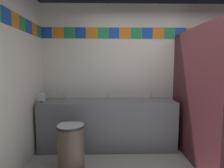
{
  "coord_description": "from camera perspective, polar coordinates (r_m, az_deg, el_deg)",
  "views": [
    {
      "loc": [
        -0.83,
        -1.91,
        1.49
      ],
      "look_at": [
        -0.78,
        0.99,
        1.19
      ],
      "focal_mm": 29.4,
      "sensor_mm": 36.0,
      "label": 1
    }
  ],
  "objects": [
    {
      "name": "stall_divider",
      "position": [
        2.88,
        28.75,
        -4.25
      ],
      "size": [
        0.92,
        1.56,
        2.05
      ],
      "color": "#471E23",
      "rests_on": "ground_plane"
    },
    {
      "name": "vanity_counter",
      "position": [
        3.39,
        -1.32,
        -12.14
      ],
      "size": [
        2.37,
        0.55,
        0.86
      ],
      "color": "slate",
      "rests_on": "ground_plane"
    },
    {
      "name": "faucet_center",
      "position": [
        3.36,
        -1.34,
        -3.97
      ],
      "size": [
        0.04,
        0.1,
        0.14
      ],
      "color": "silver",
      "rests_on": "vanity_counter"
    },
    {
      "name": "faucet_right",
      "position": [
        3.45,
        11.94,
        -3.84
      ],
      "size": [
        0.04,
        0.1,
        0.14
      ],
      "color": "silver",
      "rests_on": "vanity_counter"
    },
    {
      "name": "wall_back",
      "position": [
        3.64,
        12.13,
        3.0
      ],
      "size": [
        4.16,
        0.09,
        2.62
      ],
      "color": "silver",
      "rests_on": "ground_plane"
    },
    {
      "name": "soap_dispenser",
      "position": [
        3.31,
        -20.93,
        -4.06
      ],
      "size": [
        0.09,
        0.09,
        0.16
      ],
      "color": "#B7BABF",
      "rests_on": "vanity_counter"
    },
    {
      "name": "toilet",
      "position": [
        3.86,
        29.48,
        -12.83
      ],
      "size": [
        0.39,
        0.49,
        0.74
      ],
      "color": "white",
      "rests_on": "ground_plane"
    },
    {
      "name": "faucet_left",
      "position": [
        3.45,
        -14.59,
        -3.89
      ],
      "size": [
        0.04,
        0.1,
        0.14
      ],
      "color": "silver",
      "rests_on": "vanity_counter"
    },
    {
      "name": "trash_bin",
      "position": [
        2.86,
        -12.67,
        -18.39
      ],
      "size": [
        0.39,
        0.39,
        0.65
      ],
      "color": "brown",
      "rests_on": "ground_plane"
    }
  ]
}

